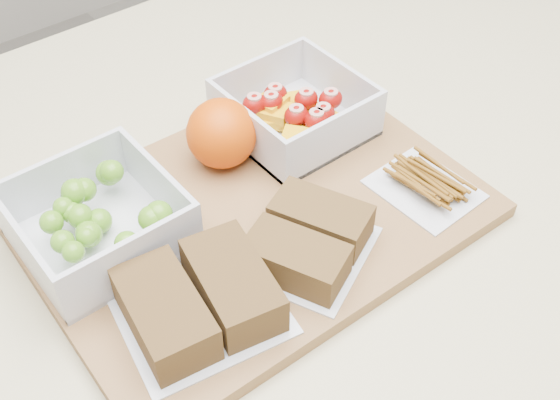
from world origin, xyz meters
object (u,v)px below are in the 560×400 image
at_px(orange, 221,133).
at_px(pretzel_bag, 426,182).
at_px(grape_container, 98,220).
at_px(fruit_container, 295,113).
at_px(cutting_board, 256,216).
at_px(sandwich_bag_center, 308,240).
at_px(sandwich_bag_left, 199,300).

distance_m(orange, pretzel_bag, 0.21).
bearing_deg(grape_container, fruit_container, 3.01).
bearing_deg(fruit_container, grape_container, -176.99).
bearing_deg(grape_container, pretzel_bag, -26.79).
height_order(cutting_board, grape_container, grape_container).
xyz_separation_m(cutting_board, grape_container, (-0.13, 0.06, 0.03)).
bearing_deg(sandwich_bag_center, fruit_container, 54.38).
bearing_deg(fruit_container, sandwich_bag_center, -125.62).
relative_size(grape_container, sandwich_bag_left, 0.92).
height_order(grape_container, pretzel_bag, grape_container).
distance_m(cutting_board, fruit_container, 0.14).
bearing_deg(pretzel_bag, sandwich_bag_center, 176.36).
relative_size(fruit_container, sandwich_bag_center, 0.92).
height_order(cutting_board, fruit_container, fruit_container).
bearing_deg(sandwich_bag_left, sandwich_bag_center, -1.90).
xyz_separation_m(orange, sandwich_bag_left, (-0.13, -0.15, -0.02)).
height_order(grape_container, sandwich_bag_center, grape_container).
distance_m(fruit_container, orange, 0.09).
bearing_deg(orange, cutting_board, -102.50).
bearing_deg(grape_container, sandwich_bag_center, -44.08).
height_order(grape_container, sandwich_bag_left, grape_container).
relative_size(fruit_container, pretzel_bag, 1.33).
bearing_deg(sandwich_bag_center, grape_container, 135.92).
bearing_deg(cutting_board, grape_container, 157.05).
height_order(orange, sandwich_bag_center, orange).
height_order(orange, pretzel_bag, orange).
xyz_separation_m(orange, pretzel_bag, (0.13, -0.16, -0.03)).
height_order(fruit_container, sandwich_bag_left, fruit_container).
relative_size(cutting_board, sandwich_bag_center, 2.82).
relative_size(cutting_board, grape_container, 3.02).
height_order(grape_container, orange, orange).
xyz_separation_m(sandwich_bag_left, pretzel_bag, (0.26, -0.01, -0.01)).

